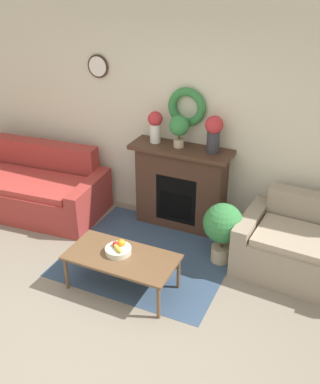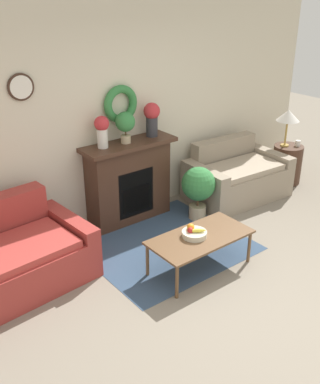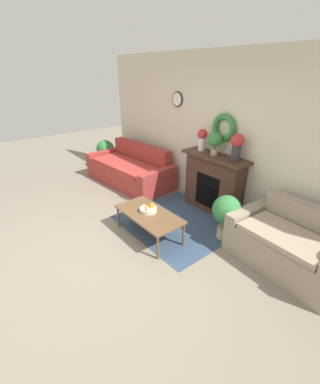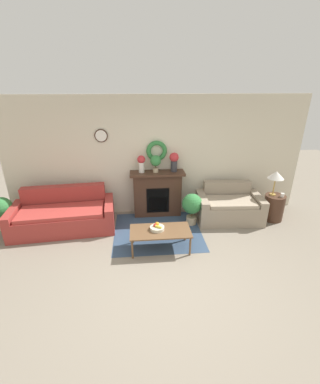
{
  "view_description": "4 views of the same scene",
  "coord_description": "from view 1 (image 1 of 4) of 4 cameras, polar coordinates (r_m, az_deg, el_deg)",
  "views": [
    {
      "loc": [
        1.82,
        -2.31,
        3.06
      ],
      "look_at": [
        0.08,
        1.47,
        0.86
      ],
      "focal_mm": 42.0,
      "sensor_mm": 36.0,
      "label": 1
    },
    {
      "loc": [
        -2.92,
        -2.12,
        2.82
      ],
      "look_at": [
        -0.1,
        1.5,
        0.7
      ],
      "focal_mm": 42.0,
      "sensor_mm": 36.0,
      "label": 2
    },
    {
      "loc": [
        2.67,
        -1.14,
        2.39
      ],
      "look_at": [
        -0.17,
        1.16,
        0.63
      ],
      "focal_mm": 24.0,
      "sensor_mm": 36.0,
      "label": 3
    },
    {
      "loc": [
        -0.43,
        -3.19,
        2.91
      ],
      "look_at": [
        -0.01,
        1.47,
        0.91
      ],
      "focal_mm": 24.0,
      "sensor_mm": 36.0,
      "label": 4
    }
  ],
  "objects": [
    {
      "name": "floor_rug",
      "position": [
        5.22,
        -1.36,
        -8.01
      ],
      "size": [
        1.82,
        1.66,
        0.01
      ],
      "color": "#334760",
      "rests_on": "ground_plane"
    },
    {
      "name": "potted_plant_floor_by_loveseat",
      "position": [
        4.94,
        8.0,
        -4.33
      ],
      "size": [
        0.44,
        0.44,
        0.71
      ],
      "color": "tan",
      "rests_on": "ground_plane"
    },
    {
      "name": "loveseat_right",
      "position": [
        5.04,
        18.21,
        -7.02
      ],
      "size": [
        1.47,
        0.95,
        0.8
      ],
      "rotation": [
        0.0,
        0.0,
        -0.06
      ],
      "color": "gray",
      "rests_on": "ground_plane"
    },
    {
      "name": "vase_on_mantel_right",
      "position": [
        5.12,
        6.84,
        7.66
      ],
      "size": [
        0.21,
        0.21,
        0.43
      ],
      "color": "#2D2D33",
      "rests_on": "fireplace"
    },
    {
      "name": "ground_plane",
      "position": [
        4.24,
        -9.82,
        -18.86
      ],
      "size": [
        16.0,
        16.0,
        0.0
      ],
      "primitive_type": "plane",
      "color": "gray"
    },
    {
      "name": "wall_back",
      "position": [
        5.4,
        3.74,
        9.34
      ],
      "size": [
        6.8,
        0.16,
        2.7
      ],
      "color": "beige",
      "rests_on": "ground_plane"
    },
    {
      "name": "fruit_bowl",
      "position": [
        4.57,
        -5.3,
        -7.25
      ],
      "size": [
        0.27,
        0.27,
        0.12
      ],
      "color": "beige",
      "rests_on": "coffee_table"
    },
    {
      "name": "couch_left",
      "position": [
        6.29,
        -16.5,
        0.57
      ],
      "size": [
        2.17,
        1.14,
        0.85
      ],
      "rotation": [
        0.0,
        0.0,
        0.08
      ],
      "color": "#9E332D",
      "rests_on": "ground_plane"
    },
    {
      "name": "fireplace",
      "position": [
        5.54,
        2.67,
        0.7
      ],
      "size": [
        1.23,
        0.41,
        1.06
      ],
      "color": "#42281C",
      "rests_on": "ground_plane"
    },
    {
      "name": "vase_on_mantel_left",
      "position": [
        5.38,
        -0.61,
        8.56
      ],
      "size": [
        0.18,
        0.18,
        0.38
      ],
      "color": "silver",
      "rests_on": "fireplace"
    },
    {
      "name": "coffee_table",
      "position": [
        4.56,
        -4.89,
        -8.45
      ],
      "size": [
        1.12,
        0.56,
        0.4
      ],
      "color": "brown",
      "rests_on": "ground_plane"
    },
    {
      "name": "potted_plant_on_mantel",
      "position": [
        5.23,
        2.43,
        8.24
      ],
      "size": [
        0.24,
        0.24,
        0.39
      ],
      "color": "tan",
      "rests_on": "fireplace"
    }
  ]
}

